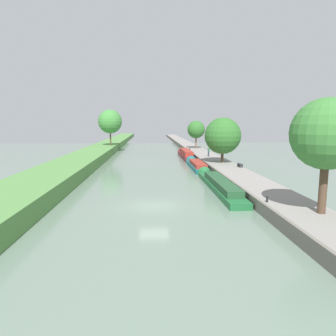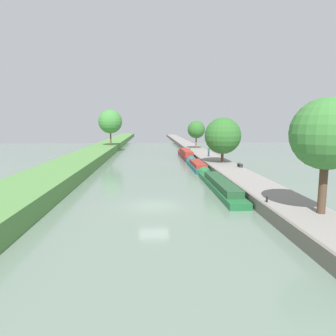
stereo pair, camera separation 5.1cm
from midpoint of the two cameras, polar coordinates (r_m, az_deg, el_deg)
name	(u,v)px [view 2 (the right image)]	position (r m, az deg, el deg)	size (l,w,h in m)	color
ground_plane	(154,206)	(25.95, -2.64, -7.04)	(160.00, 160.00, 0.00)	slate
left_grassy_bank	(15,198)	(28.02, -26.56, -5.08)	(6.11, 260.00, 1.61)	#518442
right_towpath	(274,198)	(27.91, 19.13, -5.38)	(4.10, 260.00, 0.96)	gray
stone_quay	(249,198)	(27.15, 14.87, -5.52)	(0.25, 260.00, 1.01)	#6B665B
narrowboat_green	(218,184)	(32.87, 9.35, -2.94)	(1.84, 16.62, 1.79)	#1E6033
narrowboat_teal	(196,165)	(47.62, 5.33, 0.61)	(1.95, 12.31, 1.85)	#195B60
narrowboat_maroon	(186,154)	(61.19, 3.33, 2.59)	(1.85, 15.25, 2.16)	maroon
tree_rightbank_near	(327,134)	(22.18, 27.56, 5.59)	(4.64, 4.64, 7.59)	#4C3828
tree_rightbank_midnear	(223,136)	(46.52, 10.21, 5.92)	(5.42, 5.42, 6.73)	#4C3828
tree_rightbank_midfar	(196,130)	(72.18, 5.31, 7.14)	(4.09, 4.09, 6.41)	brown
tree_leftbank_downstream	(110,122)	(73.43, -10.70, 8.51)	(5.53, 5.53, 8.34)	#4C3828
person_walking	(209,151)	(55.10, 7.63, 3.08)	(0.34, 0.34, 1.66)	#282D42
mooring_bollard_near	(267,199)	(24.45, 18.02, -5.56)	(0.16, 0.16, 0.45)	black
mooring_bollard_far	(190,149)	(68.23, 4.13, 3.61)	(0.16, 0.16, 0.45)	black
park_bench	(240,165)	(42.57, 13.33, 0.64)	(0.44, 1.50, 0.47)	#333338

